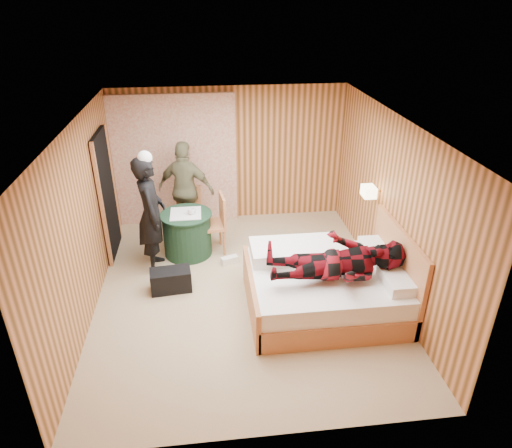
{
  "coord_description": "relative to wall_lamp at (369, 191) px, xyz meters",
  "views": [
    {
      "loc": [
        -0.47,
        -5.54,
        3.95
      ],
      "look_at": [
        0.19,
        0.08,
        1.05
      ],
      "focal_mm": 32.0,
      "sensor_mm": 36.0,
      "label": 1
    }
  ],
  "objects": [
    {
      "name": "floor",
      "position": [
        -1.92,
        -0.45,
        -1.3
      ],
      "size": [
        4.2,
        5.0,
        0.01
      ],
      "primitive_type": "cube",
      "color": "tan",
      "rests_on": "ground"
    },
    {
      "name": "ceiling",
      "position": [
        -1.92,
        -0.45,
        1.2
      ],
      "size": [
        4.2,
        5.0,
        0.01
      ],
      "primitive_type": "cube",
      "color": "silver",
      "rests_on": "wall_back"
    },
    {
      "name": "wall_back",
      "position": [
        -1.92,
        2.05,
        -0.05
      ],
      "size": [
        4.2,
        0.02,
        2.5
      ],
      "primitive_type": "cube",
      "color": "#D98553",
      "rests_on": "floor"
    },
    {
      "name": "wall_left",
      "position": [
        -4.02,
        -0.45,
        -0.05
      ],
      "size": [
        0.02,
        5.0,
        2.5
      ],
      "primitive_type": "cube",
      "color": "#D98553",
      "rests_on": "floor"
    },
    {
      "name": "wall_right",
      "position": [
        0.18,
        -0.45,
        -0.05
      ],
      "size": [
        0.02,
        5.0,
        2.5
      ],
      "primitive_type": "cube",
      "color": "#D98553",
      "rests_on": "floor"
    },
    {
      "name": "curtain",
      "position": [
        -2.92,
        1.98,
        -0.1
      ],
      "size": [
        2.2,
        0.08,
        2.4
      ],
      "primitive_type": "cube",
      "color": "silver",
      "rests_on": "floor"
    },
    {
      "name": "doorway",
      "position": [
        -3.98,
        0.95,
        -0.28
      ],
      "size": [
        0.06,
        0.9,
        2.05
      ],
      "primitive_type": "cube",
      "color": "black",
      "rests_on": "floor"
    },
    {
      "name": "wall_lamp",
      "position": [
        0.0,
        0.0,
        0.0
      ],
      "size": [
        0.26,
        0.24,
        0.16
      ],
      "color": "gold",
      "rests_on": "wall_right"
    },
    {
      "name": "bed",
      "position": [
        -0.8,
        -0.96,
        -0.97
      ],
      "size": [
        2.12,
        1.67,
        1.15
      ],
      "color": "tan",
      "rests_on": "floor"
    },
    {
      "name": "nightstand",
      "position": [
        -0.04,
        -0.35,
        -1.03
      ],
      "size": [
        0.4,
        0.54,
        0.52
      ],
      "color": "tan",
      "rests_on": "floor"
    },
    {
      "name": "round_table",
      "position": [
        -2.75,
        0.72,
        -0.92
      ],
      "size": [
        0.84,
        0.84,
        0.75
      ],
      "color": "#1C3D26",
      "rests_on": "floor"
    },
    {
      "name": "chair_far",
      "position": [
        -2.73,
        1.39,
        -0.76
      ],
      "size": [
        0.51,
        0.51,
        0.93
      ],
      "rotation": [
        0.0,
        0.0,
        -0.26
      ],
      "color": "tan",
      "rests_on": "floor"
    },
    {
      "name": "chair_near",
      "position": [
        -2.26,
        0.77,
        -0.72
      ],
      "size": [
        0.51,
        0.51,
        1.01
      ],
      "rotation": [
        0.0,
        0.0,
        -1.45
      ],
      "color": "tan",
      "rests_on": "floor"
    },
    {
      "name": "duffel_bag",
      "position": [
        -2.98,
        -0.31,
        -1.13
      ],
      "size": [
        0.61,
        0.37,
        0.33
      ],
      "primitive_type": "cube",
      "rotation": [
        0.0,
        0.0,
        0.1
      ],
      "color": "black",
      "rests_on": "floor"
    },
    {
      "name": "sneaker_left",
      "position": [
        -2.08,
        0.31,
        -1.24
      ],
      "size": [
        0.29,
        0.2,
        0.12
      ],
      "primitive_type": "cube",
      "rotation": [
        0.0,
        0.0,
        0.35
      ],
      "color": "white",
      "rests_on": "floor"
    },
    {
      "name": "sneaker_right",
      "position": [
        -2.61,
        0.76,
        -1.24
      ],
      "size": [
        0.26,
        0.12,
        0.11
      ],
      "primitive_type": "cube",
      "rotation": [
        0.0,
        0.0,
        0.07
      ],
      "color": "white",
      "rests_on": "floor"
    },
    {
      "name": "woman_standing",
      "position": [
        -3.25,
        0.37,
        -0.38
      ],
      "size": [
        0.52,
        0.72,
        1.85
      ],
      "primitive_type": "imported",
      "rotation": [
        0.0,
        0.0,
        1.69
      ],
      "color": "black",
      "rests_on": "floor"
    },
    {
      "name": "man_at_table",
      "position": [
        -2.75,
        1.43,
        -0.44
      ],
      "size": [
        1.09,
        0.73,
        1.72
      ],
      "primitive_type": "imported",
      "rotation": [
        0.0,
        0.0,
        2.8
      ],
      "color": "#716E4B",
      "rests_on": "floor"
    },
    {
      "name": "man_on_bed",
      "position": [
        -0.77,
        -1.19,
        -0.29
      ],
      "size": [
        0.86,
        0.67,
        1.77
      ],
      "primitive_type": "imported",
      "rotation": [
        0.0,
        1.57,
        0.0
      ],
      "color": "maroon",
      "rests_on": "bed"
    },
    {
      "name": "book_lower",
      "position": [
        -0.04,
        -0.4,
        -0.77
      ],
      "size": [
        0.26,
        0.28,
        0.02
      ],
      "primitive_type": "imported",
      "rotation": [
        0.0,
        0.0,
        0.6
      ],
      "color": "white",
      "rests_on": "nightstand"
    },
    {
      "name": "book_upper",
      "position": [
        -0.04,
        -0.4,
        -0.75
      ],
      "size": [
        0.16,
        0.22,
        0.02
      ],
      "primitive_type": "imported",
      "rotation": [
        0.0,
        0.0,
        -0.0
      ],
      "color": "white",
      "rests_on": "nightstand"
    },
    {
      "name": "cup_nightstand",
      "position": [
        -0.04,
        -0.22,
        -0.73
      ],
      "size": [
        0.12,
        0.12,
        0.09
      ],
      "primitive_type": "imported",
      "rotation": [
        0.0,
        0.0,
        -0.2
      ],
      "color": "white",
      "rests_on": "nightstand"
    },
    {
      "name": "cup_table",
      "position": [
        -2.65,
        0.67,
        -0.5
      ],
      "size": [
        0.14,
        0.14,
        0.1
      ],
      "primitive_type": "imported",
      "rotation": [
        0.0,
        0.0,
        0.16
      ],
      "color": "white",
      "rests_on": "round_table"
    }
  ]
}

